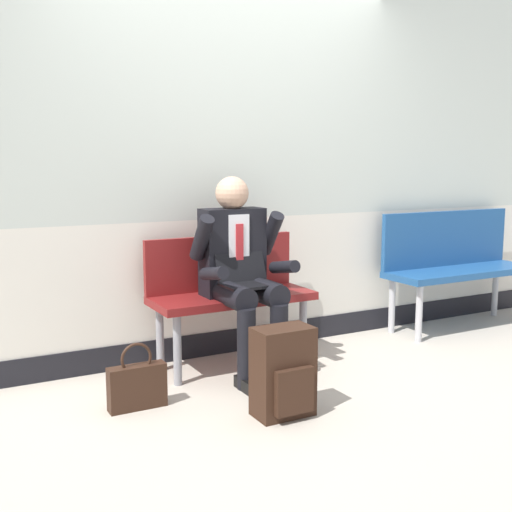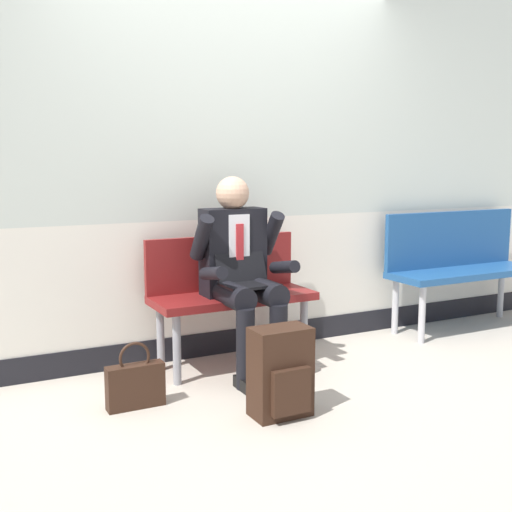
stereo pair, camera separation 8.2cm
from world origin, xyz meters
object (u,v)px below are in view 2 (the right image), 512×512
bench_with_person (229,289)px  bench_empty (459,260)px  backpack (281,373)px  person_seated (242,270)px  handbag (135,384)px

bench_with_person → bench_empty: 2.03m
backpack → bench_empty: bearing=23.1°
bench_with_person → person_seated: person_seated is taller
person_seated → backpack: (-0.12, -0.72, -0.42)m
bench_empty → handbag: bench_empty is taller
person_seated → backpack: bearing=-99.7°
bench_empty → backpack: 2.36m
bench_with_person → handbag: size_ratio=2.85×
person_seated → backpack: person_seated is taller
bench_empty → bench_with_person: bearing=-179.7°
bench_with_person → bench_empty: bench_empty is taller
backpack → handbag: (-0.65, 0.46, -0.10)m
person_seated → handbag: 0.97m
backpack → handbag: size_ratio=1.29×
person_seated → handbag: bearing=-161.2°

